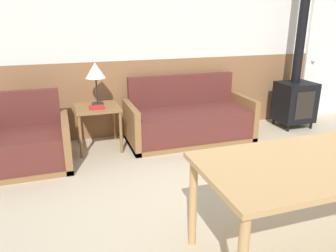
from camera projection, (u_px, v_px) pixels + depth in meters
ground_plane at (278, 224)px, 2.82m from camera, size 16.00×16.00×0.00m
wall_back at (177, 41)px, 4.75m from camera, size 7.20×0.06×2.70m
couch at (189, 121)px, 4.65m from camera, size 1.76×0.79×0.88m
armchair at (30, 146)px, 3.80m from camera, size 0.91×0.75×0.86m
side_table at (98, 113)px, 4.27m from camera, size 0.56×0.56×0.58m
table_lamp at (95, 72)px, 4.19m from camera, size 0.26×0.26×0.55m
book_stack at (97, 107)px, 4.14m from camera, size 0.19×0.15×0.03m
dining_table at (315, 170)px, 2.27m from camera, size 1.64×0.83×0.76m
wood_stove at (296, 89)px, 5.10m from camera, size 0.54×0.47×2.45m
entry_door at (326, 58)px, 5.61m from camera, size 0.85×0.09×2.03m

